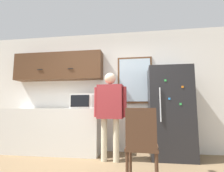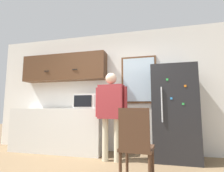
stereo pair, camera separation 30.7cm
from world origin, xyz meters
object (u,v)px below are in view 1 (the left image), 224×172
microwave (85,101)px  person (110,106)px  chair (142,142)px  refrigerator (170,112)px

microwave → person: size_ratio=0.34×
person → chair: person is taller
chair → microwave: bearing=-43.4°
chair → person: bearing=-54.2°
microwave → chair: size_ratio=0.57×
microwave → chair: 1.76m
refrigerator → microwave: bearing=-179.1°
person → refrigerator: bearing=22.4°
microwave → chair: (1.12, -1.23, -0.57)m
microwave → refrigerator: bearing=0.9°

